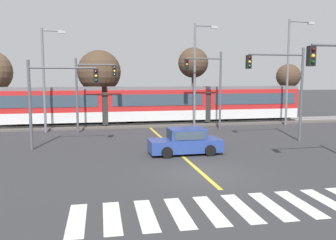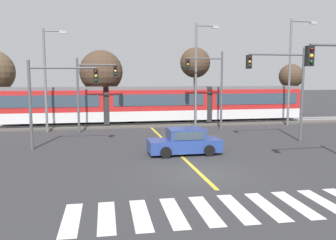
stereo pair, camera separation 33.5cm
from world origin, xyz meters
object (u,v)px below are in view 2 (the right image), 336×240
bare_tree_east (195,63)px  bare_tree_far_east (291,76)px  sedan_crossing (184,142)px  street_lamp_west (47,74)px  traffic_light_far_right (210,80)px  traffic_light_far_left (91,85)px  light_rail_tram (157,103)px  street_lamp_centre (198,70)px  bare_tree_west (101,72)px  street_lamp_east (292,66)px  traffic_light_mid_left (55,90)px  traffic_light_mid_right (284,80)px

bare_tree_east → bare_tree_far_east: bearing=4.7°
sedan_crossing → street_lamp_west: (-8.88, 10.30, 4.01)m
traffic_light_far_right → street_lamp_west: size_ratio=0.79×
traffic_light_far_left → bare_tree_east: bare_tree_east is taller
street_lamp_west → bare_tree_far_east: bearing=17.8°
light_rail_tram → bare_tree_east: bare_tree_east is taller
street_lamp_centre → bare_tree_west: 10.71m
street_lamp_west → street_lamp_centre: street_lamp_centre is taller
traffic_light_far_left → bare_tree_east: 13.87m
traffic_light_far_right → traffic_light_far_left: traffic_light_far_right is taller
light_rail_tram → street_lamp_centre: size_ratio=3.09×
sedan_crossing → bare_tree_west: bare_tree_west is taller
light_rail_tram → bare_tree_east: (4.95, 4.67, 3.95)m
sedan_crossing → traffic_light_far_left: (-5.40, 9.48, 3.19)m
sedan_crossing → bare_tree_far_east: bare_tree_far_east is taller
street_lamp_west → bare_tree_far_east: size_ratio=1.38×
traffic_light_far_right → street_lamp_centre: street_lamp_centre is taller
street_lamp_east → bare_tree_west: bearing=158.5°
street_lamp_west → bare_tree_east: (14.39, 7.47, 1.28)m
street_lamp_centre → bare_tree_far_east: size_ratio=1.50×
street_lamp_west → bare_tree_west: size_ratio=1.16×
light_rail_tram → traffic_light_far_right: traffic_light_far_right is taller
traffic_light_far_right → bare_tree_east: bearing=83.0°
traffic_light_far_right → traffic_light_mid_left: 13.32m
sedan_crossing → street_lamp_east: size_ratio=0.43×
traffic_light_far_left → street_lamp_centre: street_lamp_centre is taller
traffic_light_mid_left → street_lamp_centre: 13.30m
traffic_light_mid_left → traffic_light_far_left: bearing=72.0°
traffic_light_far_right → bare_tree_west: 12.08m
light_rail_tram → bare_tree_west: bare_tree_west is taller
traffic_light_far_right → bare_tree_west: (-8.98, 8.05, 0.76)m
street_lamp_centre → bare_tree_east: size_ratio=1.18×
light_rail_tram → bare_tree_far_east: 18.07m
traffic_light_mid_right → bare_tree_east: bearing=97.7°
traffic_light_far_left → bare_tree_far_east: bare_tree_far_east is taller
traffic_light_mid_left → street_lamp_centre: size_ratio=0.61×
traffic_light_far_left → traffic_light_mid_right: traffic_light_mid_right is taller
sedan_crossing → street_lamp_east: street_lamp_east is taller
traffic_light_mid_right → bare_tree_east: 15.54m
street_lamp_east → light_rail_tram: bearing=167.0°
light_rail_tram → street_lamp_centre: bearing=-42.7°
light_rail_tram → bare_tree_far_east: size_ratio=4.64×
street_lamp_centre → traffic_light_mid_left: bearing=-147.5°
sedan_crossing → traffic_light_mid_left: traffic_light_mid_left is taller
traffic_light_mid_left → bare_tree_east: (12.98, 14.66, 2.32)m
traffic_light_far_right → bare_tree_east: size_ratio=0.86×
sedan_crossing → street_lamp_centre: bearing=70.2°
street_lamp_west → bare_tree_west: bearing=57.4°
light_rail_tram → bare_tree_west: bearing=141.9°
street_lamp_east → bare_tree_west: street_lamp_east is taller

